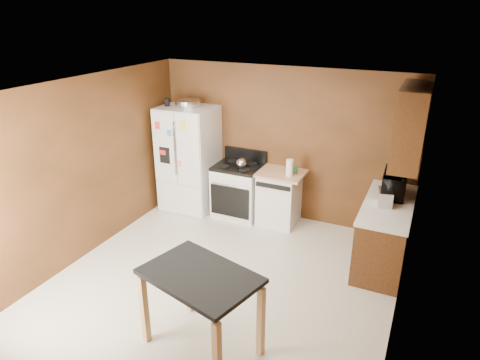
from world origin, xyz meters
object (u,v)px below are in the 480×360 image
Objects in this scene: pen_cup at (167,102)px; island at (200,286)px; green_canister at (294,170)px; toaster at (385,197)px; paper_towel at (290,168)px; refrigerator at (189,159)px; roasting_pan at (188,103)px; microwave at (395,185)px; kettle at (241,163)px; gas_range at (238,190)px; dishwasher at (279,197)px.

pen_cup reaches higher than island.
toaster reaches higher than green_canister.
refrigerator reaches higher than paper_towel.
roasting_pan is 0.23× the size of refrigerator.
roasting_pan is at bearing 84.65° from microwave.
paper_towel is at bearing -1.84° from roasting_pan.
paper_towel reaches higher than toaster.
island is (-1.42, -2.41, -0.24)m from toaster.
toaster is 3.34m from refrigerator.
kettle is 0.65× the size of paper_towel.
toaster is at bearing 59.46° from island.
gas_range is (0.91, 0.06, -0.44)m from refrigerator.
pen_cup is 2.37m from green_canister.
refrigerator is at bearing 85.66° from microwave.
roasting_pan is 2.07m from green_canister.
pen_cup is 3.75m from island.
toaster is at bearing -19.00° from dishwasher.
green_canister is at bearing 77.90° from microwave.
green_canister is 0.20× the size of microwave.
island is (-1.50, -2.78, -0.30)m from microwave.
kettle is (1.34, 0.03, -0.88)m from pen_cup.
roasting_pan is at bearing 96.02° from refrigerator.
paper_towel is at bearing 2.00° from pen_cup.
roasting_pan is 3.76× the size of green_canister.
paper_towel is 0.15× the size of refrigerator.
toaster is 2.81m from island.
paper_towel is 0.29× the size of dishwasher.
toaster is at bearing -8.44° from refrigerator.
microwave is (1.52, -0.26, 0.11)m from green_canister.
roasting_pan is at bearing 159.22° from toaster.
toaster is (1.45, -0.63, 0.06)m from green_canister.
gas_range is at bearing -178.06° from dishwasher.
roasting_pan is 0.74× the size of microwave.
green_canister is at bearing 14.77° from dishwasher.
microwave reaches higher than island.
island is (2.20, -2.83, -1.11)m from pen_cup.
toaster reaches higher than gas_range.
pen_cup reaches higher than roasting_pan.
gas_range is 0.72m from dishwasher.
kettle reaches higher than dishwasher.
microwave is at bearing -2.05° from refrigerator.
refrigerator reaches higher than dishwasher.
dishwasher is at bearing 4.63° from pen_cup.
roasting_pan is 3.24× the size of pen_cup.
roasting_pan is 0.38× the size of gas_range.
toaster reaches higher than dishwasher.
refrigerator is 1.69m from dishwasher.
kettle is 0.86m from green_canister.
roasting_pan reaches higher than microwave.
pen_cup is 1.87m from gas_range.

